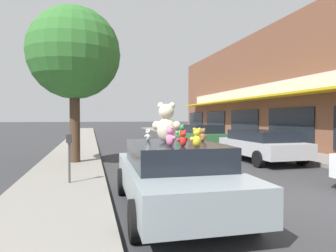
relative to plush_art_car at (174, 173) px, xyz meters
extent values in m
plane|color=#333335|center=(2.76, -0.10, -0.73)|extent=(260.00, 260.00, 0.00)
cube|color=gray|center=(-2.41, -0.10, -0.66)|extent=(2.33, 90.00, 0.16)
cube|color=gold|center=(8.52, 11.12, 2.37)|extent=(1.16, 25.66, 0.12)
cube|color=silver|center=(9.05, 11.12, 2.92)|extent=(0.08, 24.44, 0.70)
cube|color=black|center=(9.06, 8.58, 0.67)|extent=(0.06, 3.87, 2.00)
cube|color=black|center=(9.06, 13.67, 0.67)|extent=(0.06, 3.87, 2.00)
cube|color=black|center=(9.06, 18.76, 0.67)|extent=(0.06, 3.87, 2.00)
cube|color=black|center=(9.06, 23.85, 0.67)|extent=(0.06, 3.87, 2.00)
cube|color=#8C999E|center=(0.00, 0.00, -0.12)|extent=(2.08, 4.59, 0.59)
cube|color=black|center=(0.00, 0.00, 0.40)|extent=(1.78, 2.54, 0.44)
cylinder|color=black|center=(-0.91, 1.43, -0.42)|extent=(0.22, 0.64, 0.64)
cylinder|color=black|center=(0.99, 1.38, -0.42)|extent=(0.22, 0.64, 0.64)
cylinder|color=black|center=(-0.99, -1.38, -0.42)|extent=(0.22, 0.64, 0.64)
cylinder|color=black|center=(0.91, -1.43, -0.42)|extent=(0.22, 0.64, 0.64)
ellipsoid|color=beige|center=(-0.12, 0.20, 0.88)|extent=(0.48, 0.44, 0.51)
sphere|color=beige|center=(-0.12, 0.20, 1.26)|extent=(0.41, 0.41, 0.32)
sphere|color=beige|center=(-0.01, 0.16, 1.38)|extent=(0.17, 0.17, 0.14)
sphere|color=beige|center=(-0.23, 0.24, 1.38)|extent=(0.17, 0.17, 0.14)
sphere|color=white|center=(-0.07, 0.33, 1.24)|extent=(0.16, 0.16, 0.12)
sphere|color=beige|center=(0.09, 0.16, 0.97)|extent=(0.24, 0.24, 0.19)
sphere|color=beige|center=(-0.30, 0.30, 0.97)|extent=(0.24, 0.24, 0.19)
ellipsoid|color=olive|center=(0.70, 0.24, 0.71)|extent=(0.14, 0.12, 0.18)
sphere|color=olive|center=(0.70, 0.24, 0.84)|extent=(0.12, 0.12, 0.11)
sphere|color=olive|center=(0.74, 0.24, 0.89)|extent=(0.05, 0.05, 0.05)
sphere|color=olive|center=(0.66, 0.24, 0.89)|extent=(0.05, 0.05, 0.05)
sphere|color=tan|center=(0.70, 0.29, 0.84)|extent=(0.04, 0.04, 0.04)
sphere|color=olive|center=(0.77, 0.25, 0.74)|extent=(0.07, 0.07, 0.07)
sphere|color=olive|center=(0.63, 0.25, 0.74)|extent=(0.07, 0.07, 0.07)
ellipsoid|color=green|center=(0.44, 0.99, 0.73)|extent=(0.19, 0.17, 0.22)
sphere|color=green|center=(0.44, 0.99, 0.89)|extent=(0.16, 0.16, 0.14)
sphere|color=green|center=(0.49, 1.00, 0.94)|extent=(0.07, 0.07, 0.06)
sphere|color=green|center=(0.39, 0.98, 0.94)|extent=(0.07, 0.07, 0.06)
sphere|color=#5ADA6D|center=(0.43, 1.05, 0.88)|extent=(0.06, 0.06, 0.05)
sphere|color=green|center=(0.52, 1.02, 0.77)|extent=(0.09, 0.09, 0.08)
sphere|color=green|center=(0.35, 0.99, 0.77)|extent=(0.09, 0.09, 0.08)
ellipsoid|color=yellow|center=(0.14, -0.92, 0.73)|extent=(0.17, 0.15, 0.21)
sphere|color=yellow|center=(0.14, -0.92, 0.88)|extent=(0.14, 0.14, 0.13)
sphere|color=yellow|center=(0.19, -0.92, 0.93)|extent=(0.06, 0.06, 0.06)
sphere|color=yellow|center=(0.10, -0.93, 0.93)|extent=(0.06, 0.06, 0.06)
sphere|color=#FFFF4D|center=(0.14, -0.87, 0.87)|extent=(0.05, 0.05, 0.05)
sphere|color=yellow|center=(0.23, -0.90, 0.76)|extent=(0.08, 0.08, 0.08)
sphere|color=yellow|center=(0.06, -0.92, 0.76)|extent=(0.08, 0.08, 0.08)
ellipsoid|color=pink|center=(-0.26, -0.63, 0.73)|extent=(0.20, 0.21, 0.22)
sphere|color=pink|center=(-0.26, -0.63, 0.89)|extent=(0.18, 0.18, 0.14)
sphere|color=pink|center=(-0.24, -0.67, 0.95)|extent=(0.08, 0.08, 0.06)
sphere|color=pink|center=(-0.28, -0.58, 0.95)|extent=(0.08, 0.08, 0.06)
sphere|color=#FFA3DA|center=(-0.20, -0.60, 0.89)|extent=(0.07, 0.07, 0.05)
sphere|color=pink|center=(-0.21, -0.70, 0.77)|extent=(0.11, 0.11, 0.08)
sphere|color=pink|center=(-0.28, -0.54, 0.77)|extent=(0.11, 0.11, 0.08)
ellipsoid|color=white|center=(-0.43, 0.58, 0.70)|extent=(0.16, 0.16, 0.16)
sphere|color=white|center=(-0.43, 0.58, 0.82)|extent=(0.15, 0.15, 0.10)
sphere|color=white|center=(-0.40, 0.61, 0.86)|extent=(0.06, 0.06, 0.04)
sphere|color=white|center=(-0.46, 0.56, 0.86)|extent=(0.06, 0.06, 0.04)
sphere|color=white|center=(-0.46, 0.61, 0.82)|extent=(0.06, 0.06, 0.04)
sphere|color=white|center=(-0.39, 0.63, 0.73)|extent=(0.08, 0.08, 0.06)
sphere|color=white|center=(-0.49, 0.55, 0.73)|extent=(0.08, 0.08, 0.06)
ellipsoid|color=red|center=(-0.07, -0.79, 0.71)|extent=(0.16, 0.15, 0.18)
sphere|color=red|center=(-0.07, -0.79, 0.85)|extent=(0.14, 0.14, 0.11)
sphere|color=red|center=(-0.03, -0.78, 0.89)|extent=(0.06, 0.06, 0.05)
sphere|color=red|center=(-0.11, -0.80, 0.89)|extent=(0.06, 0.06, 0.05)
sphere|color=#FF4741|center=(-0.08, -0.74, 0.84)|extent=(0.05, 0.05, 0.04)
sphere|color=red|center=(0.00, -0.76, 0.74)|extent=(0.08, 0.08, 0.07)
sphere|color=red|center=(-0.14, -0.80, 0.74)|extent=(0.08, 0.08, 0.07)
cube|color=#B7B7BC|center=(5.38, 5.45, -0.12)|extent=(1.94, 4.29, 0.58)
cube|color=black|center=(5.38, 5.45, 0.37)|extent=(1.71, 2.96, 0.41)
cylinder|color=black|center=(4.43, 6.78, -0.42)|extent=(0.20, 0.64, 0.64)
cylinder|color=black|center=(6.33, 6.78, -0.42)|extent=(0.20, 0.64, 0.64)
cylinder|color=black|center=(4.43, 4.13, -0.42)|extent=(0.20, 0.64, 0.64)
cylinder|color=black|center=(6.33, 4.13, -0.42)|extent=(0.20, 0.64, 0.64)
cube|color=#336B3D|center=(5.38, 12.41, -0.13)|extent=(2.07, 4.41, 0.56)
cube|color=black|center=(5.38, 12.41, 0.41)|extent=(1.82, 2.97, 0.52)
cylinder|color=black|center=(4.36, 13.78, -0.42)|extent=(0.20, 0.64, 0.64)
cylinder|color=black|center=(6.40, 13.78, -0.42)|extent=(0.20, 0.64, 0.64)
cylinder|color=black|center=(4.36, 11.04, -0.42)|extent=(0.20, 0.64, 0.64)
cylinder|color=black|center=(6.40, 11.04, -0.42)|extent=(0.20, 0.64, 0.64)
cylinder|color=#473323|center=(-2.23, 6.23, 0.77)|extent=(0.38, 0.38, 2.69)
sphere|color=#33702D|center=(-2.23, 6.23, 3.60)|extent=(3.51, 3.51, 3.51)
cylinder|color=#4C4C51|center=(-2.19, 2.40, -0.05)|extent=(0.06, 0.06, 1.05)
cube|color=#2D2D33|center=(-2.19, 2.40, 0.58)|extent=(0.14, 0.10, 0.22)
camera|label=1|loc=(-1.64, -5.82, 1.13)|focal=32.00mm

